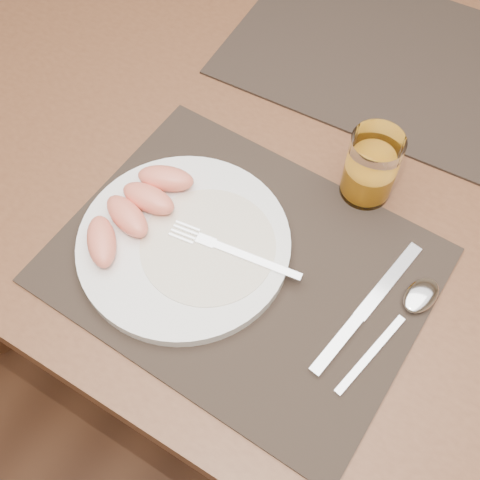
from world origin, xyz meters
name	(u,v)px	position (x,y,z in m)	size (l,w,h in m)	color
ground	(291,345)	(0.00, 0.00, 0.00)	(5.00, 5.00, 0.00)	#55311D
table	(323,188)	(0.00, 0.00, 0.67)	(1.40, 0.90, 0.75)	brown
placemat_near	(242,265)	(-0.01, -0.22, 0.75)	(0.45, 0.35, 0.00)	#2E241D
placemat_far	(378,52)	(-0.03, 0.22, 0.75)	(0.45, 0.35, 0.00)	#2E241D
plate	(184,244)	(-0.09, -0.24, 0.76)	(0.27, 0.27, 0.02)	white
plate_dressing	(208,245)	(-0.06, -0.23, 0.77)	(0.17, 0.17, 0.00)	white
fork	(224,248)	(-0.04, -0.22, 0.77)	(0.18, 0.04, 0.00)	silver
knife	(359,317)	(0.14, -0.21, 0.76)	(0.05, 0.22, 0.01)	silver
spoon	(414,304)	(0.19, -0.16, 0.76)	(0.06, 0.19, 0.01)	silver
juice_glass	(370,169)	(0.07, -0.04, 0.80)	(0.07, 0.07, 0.10)	white
grapefruit_wedges	(136,208)	(-0.16, -0.24, 0.78)	(0.09, 0.19, 0.03)	#ED7E60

